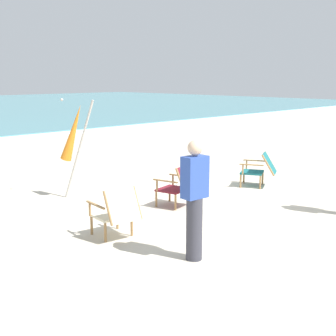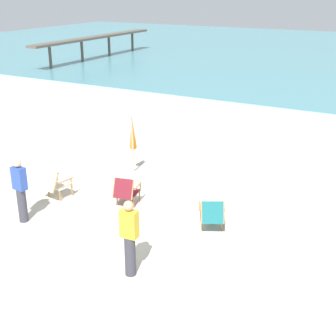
{
  "view_description": "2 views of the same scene",
  "coord_description": "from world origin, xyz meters",
  "px_view_note": "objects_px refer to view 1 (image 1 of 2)",
  "views": [
    {
      "loc": [
        -6.96,
        -5.69,
        2.44
      ],
      "look_at": [
        -0.27,
        1.07,
        0.57
      ],
      "focal_mm": 50.0,
      "sensor_mm": 36.0,
      "label": 1
    },
    {
      "loc": [
        5.53,
        -8.98,
        5.44
      ],
      "look_at": [
        -0.24,
        1.59,
        0.7
      ],
      "focal_mm": 50.0,
      "sensor_mm": 36.0,
      "label": 2
    }
  ],
  "objects_px": {
    "beach_chair_front_left": "(117,211)",
    "person_near_chairs": "(195,199)",
    "beach_chair_far_center": "(179,185)",
    "umbrella_furled_orange": "(73,134)",
    "beach_chair_front_right": "(260,168)"
  },
  "relations": [
    {
      "from": "beach_chair_front_left",
      "to": "person_near_chairs",
      "type": "height_order",
      "value": "person_near_chairs"
    },
    {
      "from": "beach_chair_far_center",
      "to": "beach_chair_front_left",
      "type": "bearing_deg",
      "value": -164.54
    },
    {
      "from": "beach_chair_front_left",
      "to": "beach_chair_far_center",
      "type": "xyz_separation_m",
      "value": [
        1.94,
        0.54,
        0.0
      ]
    },
    {
      "from": "beach_chair_front_left",
      "to": "umbrella_furled_orange",
      "type": "distance_m",
      "value": 2.8
    },
    {
      "from": "beach_chair_front_left",
      "to": "beach_chair_front_right",
      "type": "bearing_deg",
      "value": 5.49
    },
    {
      "from": "person_near_chairs",
      "to": "beach_chair_front_right",
      "type": "bearing_deg",
      "value": 23.48
    },
    {
      "from": "beach_chair_front_right",
      "to": "umbrella_furled_orange",
      "type": "bearing_deg",
      "value": 149.55
    },
    {
      "from": "beach_chair_far_center",
      "to": "umbrella_furled_orange",
      "type": "bearing_deg",
      "value": 117.69
    },
    {
      "from": "beach_chair_front_right",
      "to": "beach_chair_front_left",
      "type": "xyz_separation_m",
      "value": [
        -4.42,
        -0.43,
        0.01
      ]
    },
    {
      "from": "beach_chair_front_right",
      "to": "beach_chair_far_center",
      "type": "height_order",
      "value": "beach_chair_far_center"
    },
    {
      "from": "beach_chair_front_right",
      "to": "person_near_chairs",
      "type": "relative_size",
      "value": 0.58
    },
    {
      "from": "beach_chair_front_right",
      "to": "umbrella_furled_orange",
      "type": "height_order",
      "value": "umbrella_furled_orange"
    },
    {
      "from": "beach_chair_front_left",
      "to": "umbrella_furled_orange",
      "type": "xyz_separation_m",
      "value": [
        0.91,
        2.49,
        0.89
      ]
    },
    {
      "from": "beach_chair_far_center",
      "to": "umbrella_furled_orange",
      "type": "distance_m",
      "value": 2.38
    },
    {
      "from": "beach_chair_front_right",
      "to": "person_near_chairs",
      "type": "xyz_separation_m",
      "value": [
        -4.22,
        -1.83,
        0.42
      ]
    }
  ]
}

